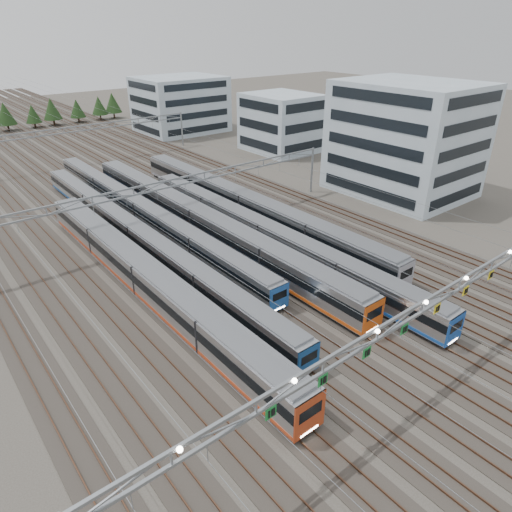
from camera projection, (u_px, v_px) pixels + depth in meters
ground at (408, 378)px, 39.25m from camera, size 400.00×400.00×0.00m
track_bed at (48, 145)px, 108.00m from camera, size 54.00×260.00×5.42m
train_a at (146, 277)px, 50.29m from camera, size 3.05×51.45×3.98m
train_b at (137, 236)px, 60.97m from camera, size 2.53×65.24×3.29m
train_c at (142, 211)px, 68.86m from camera, size 2.59×63.12×3.36m
train_d at (199, 220)px, 65.07m from camera, size 3.02×62.30×3.93m
train_e at (265, 234)px, 61.05m from camera, size 2.74×54.94×3.56m
train_f at (246, 205)px, 70.42m from camera, size 3.03×57.86×3.95m
gantry_near at (423, 310)px, 35.91m from camera, size 56.36×0.61×8.08m
gantry_mid at (171, 190)px, 64.11m from camera, size 56.36×0.36×8.00m
gantry_far at (65, 135)px, 95.35m from camera, size 56.36×0.36×8.00m
depot_bldg_south at (405, 139)px, 78.60m from camera, size 18.00×22.00×18.82m
depot_bldg_mid at (281, 123)px, 106.86m from camera, size 14.00×16.00×12.89m
depot_bldg_north at (180, 104)px, 125.84m from camera, size 22.00×18.00×14.45m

